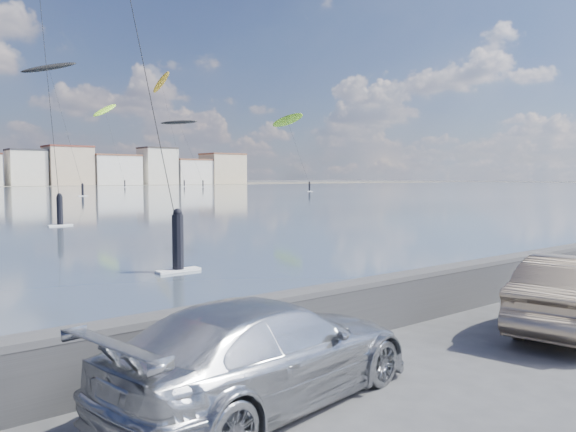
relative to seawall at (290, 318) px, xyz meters
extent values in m
plane|color=#333335|center=(0.00, -2.70, -0.58)|extent=(700.00, 700.00, 0.00)
cube|color=#28282B|center=(0.00, 0.00, -0.13)|extent=(400.00, 0.35, 0.90)
cylinder|color=#28282B|center=(0.00, 0.00, 0.32)|extent=(400.00, 0.36, 0.36)
cube|color=silver|center=(41.00, 183.30, 4.92)|extent=(11.00, 9.00, 11.00)
cube|color=#2D2D33|center=(41.00, 183.30, 10.72)|extent=(11.22, 9.18, 0.60)
cube|color=#CCB293|center=(54.00, 183.30, 5.67)|extent=(14.00, 11.00, 12.50)
cube|color=brown|center=(54.00, 183.30, 12.22)|extent=(14.28, 11.22, 0.60)
cube|color=white|center=(69.50, 183.30, 4.42)|extent=(16.00, 12.00, 10.00)
cube|color=brown|center=(69.50, 183.30, 9.72)|extent=(16.32, 12.24, 0.60)
cube|color=beige|center=(86.00, 183.30, 5.92)|extent=(12.00, 10.00, 13.00)
cube|color=#383330|center=(86.00, 183.30, 12.72)|extent=(12.24, 10.20, 0.60)
cube|color=white|center=(99.50, 183.30, 3.92)|extent=(14.00, 11.00, 9.00)
cube|color=brown|center=(99.50, 183.30, 8.72)|extent=(14.28, 11.22, 0.60)
cube|color=beige|center=(114.00, 183.30, 5.17)|extent=(15.00, 12.00, 11.50)
cube|color=brown|center=(114.00, 183.30, 11.22)|extent=(15.30, 12.24, 0.60)
imported|color=#ABADB3|center=(-1.59, -1.45, 0.11)|extent=(5.00, 2.69, 1.38)
ellipsoid|color=black|center=(22.82, 92.94, 20.75)|extent=(9.23, 6.50, 3.52)
cube|color=white|center=(23.01, 78.24, -0.53)|extent=(1.40, 0.42, 0.08)
cylinder|color=black|center=(23.01, 78.24, 0.37)|extent=(0.36, 0.36, 1.70)
sphere|color=black|center=(23.01, 78.24, 1.27)|extent=(0.28, 0.28, 0.28)
cylinder|color=black|center=(22.91, 85.59, 10.73)|extent=(0.22, 14.73, 20.04)
ellipsoid|color=#8CD826|center=(70.44, 87.89, 14.48)|extent=(3.36, 9.65, 3.89)
cube|color=white|center=(67.43, 77.12, -0.53)|extent=(1.40, 0.42, 0.08)
cylinder|color=black|center=(67.43, 77.12, 0.37)|extent=(0.36, 0.36, 1.70)
sphere|color=black|center=(67.43, 77.12, 1.27)|extent=(0.28, 0.28, 0.28)
cylinder|color=black|center=(68.94, 82.51, 7.60)|extent=(3.04, 10.80, 13.78)
cube|color=white|center=(4.45, 27.42, -0.53)|extent=(1.40, 0.42, 0.08)
cylinder|color=black|center=(4.45, 27.42, 0.37)|extent=(0.36, 0.36, 1.70)
sphere|color=black|center=(4.45, 27.42, 1.27)|extent=(0.28, 0.28, 0.28)
cube|color=white|center=(2.31, 8.39, -0.53)|extent=(1.40, 0.42, 0.08)
cylinder|color=black|center=(2.31, 8.39, 0.37)|extent=(0.36, 0.36, 1.70)
sphere|color=black|center=(2.31, 8.39, 1.27)|extent=(0.28, 0.28, 0.28)
ellipsoid|color=#8CD826|center=(55.42, 153.66, 21.50)|extent=(8.30, 3.62, 5.59)
cube|color=white|center=(57.27, 144.68, -0.53)|extent=(1.40, 0.42, 0.08)
cylinder|color=black|center=(57.27, 144.68, 0.37)|extent=(0.36, 0.36, 1.70)
sphere|color=black|center=(57.27, 144.68, 1.27)|extent=(0.28, 0.28, 0.28)
cylinder|color=black|center=(56.35, 149.17, 11.11)|extent=(1.88, 9.01, 20.79)
ellipsoid|color=black|center=(73.85, 143.50, 18.39)|extent=(10.75, 8.66, 1.74)
cube|color=white|center=(73.84, 129.85, -0.53)|extent=(1.40, 0.42, 0.08)
cylinder|color=black|center=(73.84, 129.85, 0.37)|extent=(0.36, 0.36, 1.70)
sphere|color=black|center=(73.84, 129.85, 1.27)|extent=(0.28, 0.28, 0.28)
cylinder|color=black|center=(73.85, 136.67, 9.56)|extent=(0.04, 13.67, 17.69)
ellipsoid|color=#BF8C19|center=(72.32, 151.64, 30.97)|extent=(3.69, 9.45, 6.73)
cube|color=white|center=(73.13, 139.36, -0.53)|extent=(1.40, 0.42, 0.08)
cylinder|color=black|center=(73.13, 139.36, 0.37)|extent=(0.36, 0.36, 1.70)
sphere|color=black|center=(73.13, 139.36, 1.27)|extent=(0.28, 0.28, 0.28)
cylinder|color=black|center=(72.72, 145.50, 15.84)|extent=(0.84, 12.30, 30.26)
camera|label=1|loc=(-5.87, -7.25, 2.39)|focal=35.00mm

